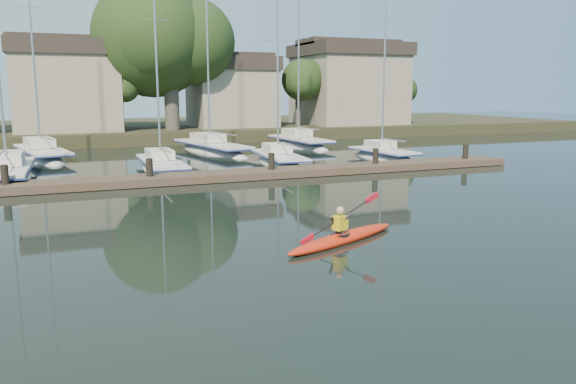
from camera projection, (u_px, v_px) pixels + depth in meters
name	position (u px, v px, depth m)	size (l,w,h in m)	color
ground	(352.00, 261.00, 14.32)	(160.00, 160.00, 0.00)	black
kayak	(343.00, 236.00, 16.08)	(4.47, 2.46, 1.48)	red
dock	(213.00, 176.00, 27.05)	(34.00, 2.00, 1.80)	#4C372B
sailboat_1	(8.00, 183.00, 27.44)	(2.43, 9.13, 14.86)	silver
sailboat_2	(162.00, 173.00, 30.50)	(1.93, 8.25, 13.65)	silver
sailboat_3	(279.00, 167.00, 33.27)	(2.65, 7.77, 12.30)	silver
sailboat_4	(383.00, 161.00, 35.84)	(2.48, 6.61, 11.00)	silver
sailboat_5	(42.00, 162.00, 35.73)	(4.20, 9.93, 16.01)	silver
sailboat_6	(212.00, 155.00, 39.51)	(4.24, 10.80, 16.81)	silver
sailboat_7	(300.00, 149.00, 43.46)	(2.88, 8.92, 14.16)	silver
shore	(157.00, 102.00, 51.08)	(90.00, 25.25, 12.75)	#223018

